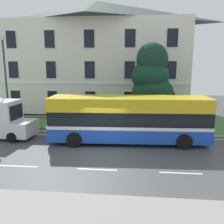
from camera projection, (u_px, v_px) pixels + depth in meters
ground_plane at (104, 150)px, 14.16m from camera, size 60.00×56.00×0.18m
georgian_townhouse at (97, 56)px, 26.41m from camera, size 19.35×9.12×11.70m
iron_verge_railing at (77, 124)px, 17.59m from camera, size 18.41×0.04×0.97m
evergreen_tree at (151, 87)px, 19.83m from camera, size 3.61×3.91×6.69m
single_decker_bus at (129, 119)px, 15.18m from camera, size 10.24×2.87×3.01m
street_lamp_post at (6, 76)px, 18.23m from camera, size 0.36×0.24×7.11m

